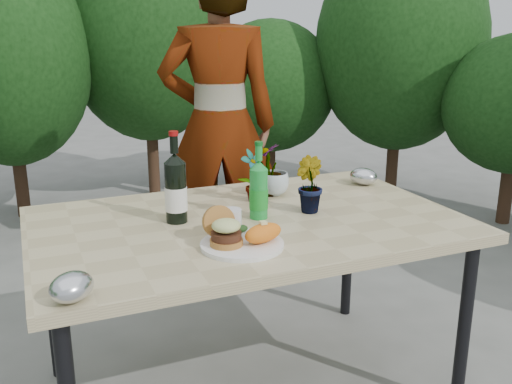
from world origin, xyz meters
name	(u,v)px	position (x,y,z in m)	size (l,w,h in m)	color
patio_table	(248,234)	(0.00, 0.00, 0.69)	(1.60, 1.00, 0.75)	tan
shrub_hedge	(195,72)	(0.29, 1.59, 1.18)	(6.99, 5.10, 2.31)	#382316
dinner_plate	(242,245)	(-0.12, -0.25, 0.76)	(0.28, 0.28, 0.01)	white
burger_stack	(224,230)	(-0.18, -0.23, 0.81)	(0.11, 0.16, 0.11)	#B7722D
sweet_potato	(263,233)	(-0.05, -0.27, 0.80)	(0.15, 0.08, 0.06)	orange
grilled_veg	(237,229)	(-0.11, -0.16, 0.78)	(0.08, 0.05, 0.03)	olive
wine_bottle	(176,189)	(-0.26, 0.08, 0.88)	(0.08, 0.08, 0.34)	black
sparkling_water	(259,191)	(0.05, 0.00, 0.86)	(0.07, 0.07, 0.30)	#198E33
plastic_cup	(231,222)	(-0.12, -0.14, 0.80)	(0.07, 0.07, 0.10)	silver
seedling_left	(253,176)	(0.11, 0.21, 0.86)	(0.12, 0.08, 0.22)	#2A571E
seedling_mid	(309,185)	(0.26, 0.00, 0.86)	(0.12, 0.10, 0.22)	#24581E
seedling_right	(268,169)	(0.21, 0.28, 0.86)	(0.13, 0.13, 0.22)	#20551D
blue_bowl	(274,184)	(0.23, 0.26, 0.80)	(0.13, 0.13, 0.10)	silver
foil_packet_left	(72,287)	(-0.68, -0.44, 0.79)	(0.13, 0.11, 0.08)	silver
foil_packet_right	(363,176)	(0.68, 0.26, 0.79)	(0.13, 0.11, 0.08)	silver
person	(219,126)	(0.28, 1.12, 0.92)	(0.67, 0.44, 1.83)	#8C5946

